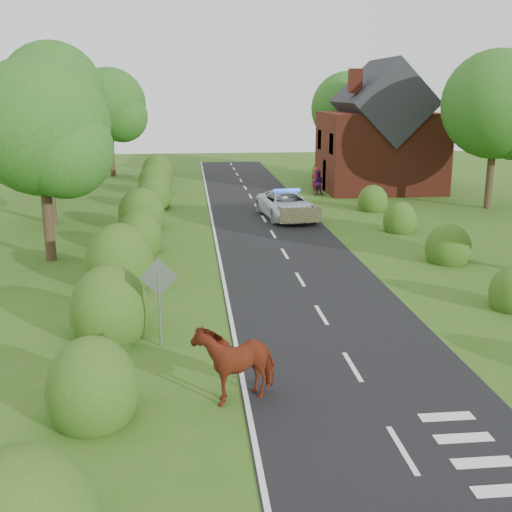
{
  "coord_description": "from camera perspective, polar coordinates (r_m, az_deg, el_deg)",
  "views": [
    {
      "loc": [
        -4.08,
        -15.04,
        6.95
      ],
      "look_at": [
        -1.81,
        6.78,
        1.3
      ],
      "focal_mm": 45.0,
      "sensor_mm": 36.0,
      "label": 1
    }
  ],
  "objects": [
    {
      "name": "road",
      "position": [
        31.1,
        1.76,
        1.54
      ],
      "size": [
        6.0,
        70.0,
        0.02
      ],
      "primitive_type": "cube",
      "color": "black",
      "rests_on": "ground"
    },
    {
      "name": "pedestrian_purple",
      "position": [
        44.65,
        5.51,
        6.5
      ],
      "size": [
        0.96,
        0.84,
        1.66
      ],
      "primitive_type": "imported",
      "rotation": [
        0.0,
        0.0,
        2.85
      ],
      "color": "#361451",
      "rests_on": "ground"
    },
    {
      "name": "road_markings",
      "position": [
        28.92,
        -0.84,
        0.59
      ],
      "size": [
        4.96,
        70.0,
        0.01
      ],
      "color": "white",
      "rests_on": "road"
    },
    {
      "name": "tree_right_c",
      "position": [
        54.57,
        8.44,
        12.6
      ],
      "size": [
        6.15,
        6.0,
        8.58
      ],
      "color": "#332316",
      "rests_on": "ground"
    },
    {
      "name": "pedestrian_red",
      "position": [
        44.94,
        5.34,
        6.68
      ],
      "size": [
        0.72,
        0.51,
        1.86
      ],
      "primitive_type": "imported",
      "rotation": [
        0.0,
        0.0,
        3.24
      ],
      "color": "red",
      "rests_on": "ground"
    },
    {
      "name": "hedgerow_left",
      "position": [
        27.55,
        -10.84,
        1.17
      ],
      "size": [
        2.75,
        50.41,
        3.0
      ],
      "color": "#294C10",
      "rests_on": "ground"
    },
    {
      "name": "road_sign",
      "position": [
        17.87,
        -8.63,
        -2.97
      ],
      "size": [
        1.06,
        0.08,
        2.53
      ],
      "color": "gray",
      "rests_on": "ground"
    },
    {
      "name": "tree_left_a",
      "position": [
        27.54,
        -18.11,
        10.39
      ],
      "size": [
        5.74,
        5.6,
        8.38
      ],
      "color": "#332316",
      "rests_on": "ground"
    },
    {
      "name": "cow",
      "position": [
        15.15,
        -1.84,
        -9.67
      ],
      "size": [
        2.42,
        1.93,
        1.52
      ],
      "primitive_type": "imported",
      "rotation": [
        0.0,
        0.0,
        -1.14
      ],
      "color": "#68270D",
      "rests_on": "ground"
    },
    {
      "name": "hedgerow_right",
      "position": [
        29.05,
        15.8,
        1.17
      ],
      "size": [
        2.1,
        45.78,
        2.1
      ],
      "color": "#294C10",
      "rests_on": "ground"
    },
    {
      "name": "house",
      "position": [
        47.14,
        11.0,
        10.33
      ],
      "size": [
        8.0,
        7.4,
        9.17
      ],
      "color": "maroon",
      "rests_on": "ground"
    },
    {
      "name": "tree_right_b",
      "position": [
        41.21,
        21.03,
        12.1
      ],
      "size": [
        6.56,
        6.4,
        9.4
      ],
      "color": "#332316",
      "rests_on": "ground"
    },
    {
      "name": "ground",
      "position": [
        17.06,
        8.56,
        -9.76
      ],
      "size": [
        120.0,
        120.0,
        0.0
      ],
      "primitive_type": "plane",
      "color": "#2C6517"
    },
    {
      "name": "tree_left_b",
      "position": [
        35.68,
        -17.83,
        10.7
      ],
      "size": [
        5.74,
        5.6,
        8.07
      ],
      "color": "#332316",
      "rests_on": "ground"
    },
    {
      "name": "tree_left_d",
      "position": [
        55.25,
        -12.64,
        12.74
      ],
      "size": [
        6.15,
        6.0,
        8.89
      ],
      "color": "#332316",
      "rests_on": "ground"
    },
    {
      "name": "tree_left_c",
      "position": [
        45.69,
        -17.27,
        13.29
      ],
      "size": [
        6.97,
        6.8,
        10.22
      ],
      "color": "#332316",
      "rests_on": "ground"
    },
    {
      "name": "police_van",
      "position": [
        36.12,
        2.75,
        4.55
      ],
      "size": [
        3.17,
        5.74,
        1.66
      ],
      "rotation": [
        0.0,
        0.0,
        0.13
      ],
      "color": "silver",
      "rests_on": "ground"
    }
  ]
}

